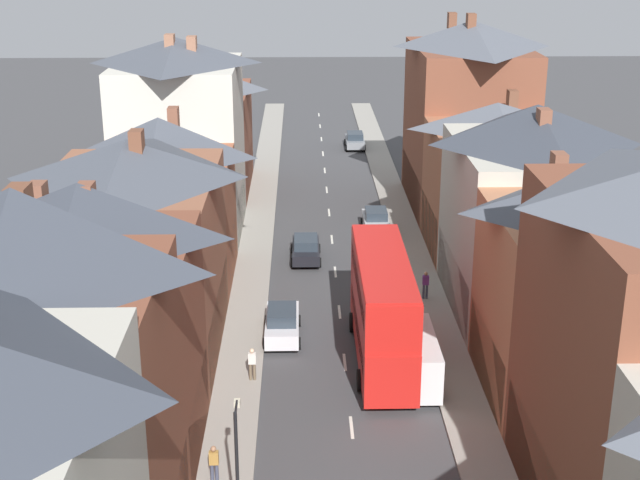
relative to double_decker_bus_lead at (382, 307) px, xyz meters
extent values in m
cube|color=gray|center=(-6.89, 13.75, -2.75)|extent=(2.20, 104.00, 0.14)
cube|color=gray|center=(3.31, 13.75, -2.75)|extent=(2.20, 104.00, 0.14)
cube|color=silver|center=(-1.79, -6.25, -2.81)|extent=(0.14, 1.80, 0.01)
cube|color=silver|center=(-1.79, -0.25, -2.81)|extent=(0.14, 1.80, 0.01)
cube|color=silver|center=(-1.79, 5.75, -2.81)|extent=(0.14, 1.80, 0.01)
cube|color=silver|center=(-1.79, 11.75, -2.81)|extent=(0.14, 1.80, 0.01)
cube|color=silver|center=(-1.79, 17.75, -2.81)|extent=(0.14, 1.80, 0.01)
cube|color=silver|center=(-1.79, 23.75, -2.81)|extent=(0.14, 1.80, 0.01)
cube|color=silver|center=(-1.79, 29.75, -2.81)|extent=(0.14, 1.80, 0.01)
cube|color=silver|center=(-1.79, 35.75, -2.81)|extent=(0.14, 1.80, 0.01)
cube|color=silver|center=(-1.79, 41.75, -2.81)|extent=(0.14, 1.80, 0.01)
cube|color=silver|center=(-1.79, 47.75, -2.81)|extent=(0.14, 1.80, 0.01)
cube|color=silver|center=(-1.79, 53.75, -2.81)|extent=(0.14, 1.80, 0.01)
cube|color=silver|center=(-1.79, 59.75, -2.81)|extent=(0.14, 1.80, 0.01)
cube|color=brown|center=(-11.99, -15.26, 2.51)|extent=(8.00, 7.25, 10.66)
pyramid|color=#383D47|center=(-11.99, -15.26, 9.18)|extent=(8.00, 7.25, 2.68)
cube|color=brown|center=(-11.94, -14.76, 9.80)|extent=(0.60, 0.90, 1.24)
cube|color=brown|center=(-11.99, -8.06, 1.79)|extent=(8.00, 7.14, 9.22)
cube|color=black|center=(-8.05, -8.06, -1.22)|extent=(0.12, 6.57, 3.20)
pyramid|color=#383D47|center=(-11.99, -8.06, 7.50)|extent=(8.00, 7.14, 2.21)
cube|color=brown|center=(-11.78, -7.77, 8.00)|extent=(0.60, 0.90, 0.98)
cube|color=brown|center=(-13.59, -7.62, 7.99)|extent=(0.60, 0.90, 0.97)
cube|color=brown|center=(-11.99, 1.23, 1.69)|extent=(8.00, 11.46, 9.02)
cube|color=#1E5133|center=(-8.05, 1.23, -1.22)|extent=(0.12, 10.54, 3.20)
pyramid|color=#474C56|center=(-11.99, 1.23, 7.12)|extent=(8.00, 11.46, 1.82)
cube|color=brown|center=(-11.39, 0.80, 7.84)|extent=(0.60, 0.90, 1.45)
cube|color=#935138|center=(-11.99, 10.86, 0.92)|extent=(8.00, 7.79, 7.47)
cube|color=navy|center=(-8.05, 10.86, -1.22)|extent=(0.12, 7.17, 3.20)
pyramid|color=#474C56|center=(-11.99, 10.86, 5.86)|extent=(8.00, 7.79, 2.42)
cube|color=brown|center=(-11.28, 12.13, 6.64)|extent=(0.60, 0.90, 1.55)
cube|color=beige|center=(-11.99, 19.67, 3.02)|extent=(8.00, 9.83, 11.67)
cube|color=#1E5133|center=(-8.05, 19.67, -1.22)|extent=(0.12, 9.04, 3.20)
pyramid|color=#474C56|center=(-11.99, 19.67, 9.69)|extent=(8.00, 9.83, 1.67)
cube|color=#99664C|center=(-12.19, 18.68, 10.26)|extent=(0.60, 0.90, 1.13)
cube|color=#99664C|center=(-10.79, 18.72, 10.19)|extent=(0.60, 0.90, 1.00)
cube|color=brown|center=(-11.99, 30.09, 1.21)|extent=(8.00, 11.02, 8.06)
cube|color=maroon|center=(-8.05, 30.09, -1.22)|extent=(0.12, 10.14, 3.20)
pyramid|color=#565B66|center=(-11.99, 30.09, 6.25)|extent=(8.00, 11.02, 2.02)
cube|color=#99664C|center=(-13.48, 33.02, 6.99)|extent=(0.60, 0.90, 1.47)
cube|color=#B2704C|center=(8.41, -3.40, 1.49)|extent=(8.00, 8.09, 8.62)
cube|color=#1E5133|center=(4.47, -3.40, -1.22)|extent=(0.12, 7.44, 3.20)
pyramid|color=#474C56|center=(8.41, -3.40, 6.70)|extent=(8.00, 8.09, 1.78)
cube|color=brown|center=(7.52, -1.42, 7.33)|extent=(0.60, 0.90, 1.26)
cube|color=#BCB7A8|center=(8.41, 6.00, 1.86)|extent=(8.00, 10.72, 9.36)
cube|color=maroon|center=(4.47, 6.00, -1.22)|extent=(0.12, 9.87, 3.20)
pyramid|color=#383D47|center=(8.41, 6.00, 7.60)|extent=(8.00, 10.72, 2.12)
cube|color=brown|center=(8.32, 4.45, 8.18)|extent=(0.60, 0.90, 1.14)
cube|color=#A36042|center=(8.41, 15.30, 1.26)|extent=(8.00, 7.87, 8.15)
cube|color=#1E5133|center=(4.47, 15.30, -1.22)|extent=(0.12, 7.24, 3.20)
pyramid|color=#565B66|center=(8.41, 15.30, 6.16)|extent=(8.00, 7.87, 1.65)
cube|color=brown|center=(9.72, 17.18, 6.80)|extent=(0.60, 0.90, 1.27)
cube|color=brown|center=(8.41, 25.22, 3.17)|extent=(8.00, 11.96, 11.98)
cube|color=maroon|center=(4.47, 25.22, -1.22)|extent=(0.12, 11.00, 3.20)
pyramid|color=#565B66|center=(8.41, 25.22, 10.07)|extent=(8.00, 11.96, 1.82)
cube|color=brown|center=(8.15, 24.36, 10.81)|extent=(0.60, 0.90, 1.48)
cube|color=brown|center=(7.45, 28.23, 10.66)|extent=(0.60, 0.90, 1.19)
cube|color=red|center=(0.01, -0.02, -1.17)|extent=(2.44, 10.80, 2.50)
cube|color=red|center=(0.01, -0.02, 1.23)|extent=(2.44, 10.58, 2.30)
cube|color=red|center=(0.01, -0.02, 2.43)|extent=(2.39, 10.37, 0.10)
cube|color=#28333D|center=(0.01, 5.33, -0.97)|extent=(2.20, 0.10, 1.20)
cube|color=#28333D|center=(0.01, 5.33, 1.33)|extent=(2.20, 0.10, 1.10)
cube|color=#28333D|center=(-1.18, -0.02, -0.92)|extent=(0.06, 9.18, 0.90)
cube|color=#28333D|center=(-1.18, -0.02, 1.33)|extent=(0.06, 9.18, 0.90)
cube|color=yellow|center=(0.01, 5.33, 2.13)|extent=(1.34, 0.08, 0.32)
cylinder|color=black|center=(-1.21, 3.32, -2.32)|extent=(0.30, 1.00, 1.00)
cylinder|color=black|center=(1.23, 3.32, -2.32)|extent=(0.30, 1.00, 1.00)
cylinder|color=black|center=(-1.21, -2.99, -2.32)|extent=(0.30, 1.00, 1.00)
cylinder|color=black|center=(1.23, -2.99, -2.32)|extent=(0.30, 1.00, 1.00)
cube|color=silver|center=(-4.89, 2.61, -2.11)|extent=(1.70, 4.40, 0.78)
cube|color=#28333D|center=(-4.89, 2.39, -1.42)|extent=(1.46, 2.20, 0.60)
cylinder|color=black|center=(-5.74, 3.97, -2.51)|extent=(0.20, 0.62, 0.62)
cylinder|color=black|center=(-4.04, 3.97, -2.51)|extent=(0.20, 0.62, 0.62)
cylinder|color=black|center=(-5.74, 1.25, -2.51)|extent=(0.20, 0.62, 0.62)
cylinder|color=black|center=(-4.04, 1.25, -2.51)|extent=(0.20, 0.62, 0.62)
cube|color=gray|center=(1.31, 43.84, -2.17)|extent=(1.70, 4.00, 0.67)
cube|color=#28333D|center=(1.31, 43.64, -1.54)|extent=(1.46, 2.00, 0.60)
cylinder|color=black|center=(0.46, 45.08, -2.51)|extent=(0.20, 0.62, 0.62)
cylinder|color=black|center=(2.16, 45.08, -2.51)|extent=(0.20, 0.62, 0.62)
cylinder|color=black|center=(0.46, 42.60, -2.51)|extent=(0.20, 0.62, 0.62)
cylinder|color=black|center=(2.16, 42.60, -2.51)|extent=(0.20, 0.62, 0.62)
cube|color=#B7BABF|center=(1.31, 19.31, -2.12)|extent=(1.70, 3.87, 0.77)
cube|color=#28333D|center=(1.31, 19.11, -1.44)|extent=(1.46, 1.94, 0.60)
cylinder|color=black|center=(0.46, 20.51, -2.51)|extent=(0.20, 0.62, 0.62)
cylinder|color=black|center=(2.16, 20.51, -2.51)|extent=(0.20, 0.62, 0.62)
cylinder|color=black|center=(0.46, 18.11, -2.51)|extent=(0.20, 0.62, 0.62)
cylinder|color=black|center=(2.16, 18.11, -2.51)|extent=(0.20, 0.62, 0.62)
cube|color=black|center=(-3.59, 13.87, -2.17)|extent=(1.70, 4.14, 0.68)
cube|color=#28333D|center=(-3.59, 13.66, -1.53)|extent=(1.46, 2.07, 0.60)
cylinder|color=black|center=(-4.44, 15.15, -2.51)|extent=(0.20, 0.62, 0.62)
cylinder|color=black|center=(-2.74, 15.15, -2.51)|extent=(0.20, 0.62, 0.62)
cylinder|color=black|center=(-4.44, 12.58, -2.51)|extent=(0.20, 0.62, 0.62)
cylinder|color=black|center=(-2.74, 12.58, -2.51)|extent=(0.20, 0.62, 0.62)
cube|color=white|center=(1.31, -2.44, -1.46)|extent=(1.96, 5.20, 2.10)
cube|color=#28333D|center=(1.31, 0.11, -1.16)|extent=(1.76, 0.10, 0.90)
cylinder|color=black|center=(0.33, -0.88, -2.46)|extent=(0.24, 0.72, 0.72)
cylinder|color=black|center=(2.29, -0.88, -2.46)|extent=(0.24, 0.72, 0.72)
cylinder|color=black|center=(0.33, -4.00, -2.46)|extent=(0.24, 0.72, 0.72)
cylinder|color=black|center=(2.29, -4.00, -2.46)|extent=(0.24, 0.72, 0.72)
cylinder|color=#3D4256|center=(-7.33, -10.31, -2.26)|extent=(0.14, 0.14, 0.84)
cylinder|color=#3D4256|center=(-7.15, -10.31, -2.26)|extent=(0.14, 0.14, 0.84)
cube|color=#A87A38|center=(-7.24, -10.31, -1.57)|extent=(0.36, 0.22, 0.54)
sphere|color=#9E7051|center=(-7.24, -10.31, -1.18)|extent=(0.22, 0.22, 0.22)
cylinder|color=brown|center=(-6.29, -2.18, -2.26)|extent=(0.14, 0.14, 0.84)
cylinder|color=brown|center=(-6.11, -2.18, -2.26)|extent=(0.14, 0.14, 0.84)
cube|color=silver|center=(-6.20, -2.18, -1.57)|extent=(0.36, 0.22, 0.54)
sphere|color=beige|center=(-6.20, -2.18, -1.18)|extent=(0.22, 0.22, 0.22)
cylinder|color=#3D4256|center=(3.06, 7.23, -2.26)|extent=(0.14, 0.14, 0.84)
cylinder|color=#3D4256|center=(3.24, 7.23, -2.26)|extent=(0.14, 0.14, 0.84)
cube|color=#723384|center=(3.15, 7.23, -1.57)|extent=(0.36, 0.22, 0.54)
sphere|color=#9E7051|center=(3.15, 7.23, -1.18)|extent=(0.22, 0.22, 0.22)
cylinder|color=black|center=(-6.04, -13.78, 2.58)|extent=(0.08, 0.90, 0.08)
cube|color=beige|center=(-6.04, -13.33, 2.50)|extent=(0.20, 0.32, 0.20)
camera|label=1|loc=(-3.87, -39.29, 17.44)|focal=50.00mm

